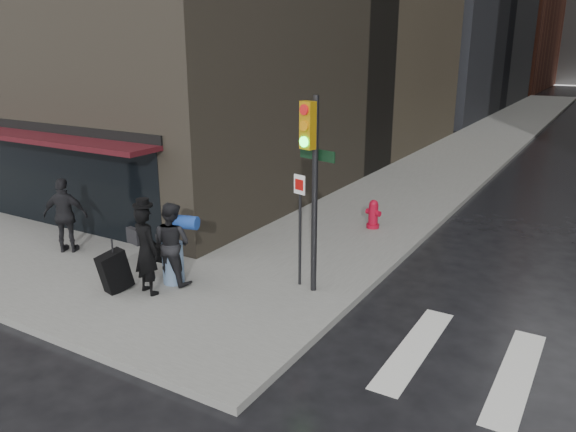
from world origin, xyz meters
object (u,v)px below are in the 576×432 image
at_px(fire_hydrant, 373,215).
at_px(man_overcoat, 139,253).
at_px(man_jeans, 172,243).
at_px(traffic_light, 311,169).
at_px(man_greycoat, 66,215).

bearing_deg(fire_hydrant, man_overcoat, -111.06).
relative_size(man_jeans, traffic_light, 0.45).
distance_m(traffic_light, fire_hydrant, 4.91).
bearing_deg(traffic_light, fire_hydrant, 110.58).
height_order(man_overcoat, man_jeans, man_overcoat).
relative_size(man_greycoat, traffic_light, 0.46).
distance_m(man_overcoat, man_jeans, 0.72).
height_order(traffic_light, fire_hydrant, traffic_light).
relative_size(man_jeans, man_greycoat, 0.96).
distance_m(man_greycoat, traffic_light, 6.25).
xyz_separation_m(man_jeans, traffic_light, (2.60, 1.06, 1.62)).
xyz_separation_m(man_jeans, man_greycoat, (-3.37, 0.11, 0.03)).
relative_size(man_greycoat, fire_hydrant, 2.30).
xyz_separation_m(man_overcoat, traffic_light, (2.82, 1.75, 1.66)).
bearing_deg(man_greycoat, man_jeans, 149.84).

